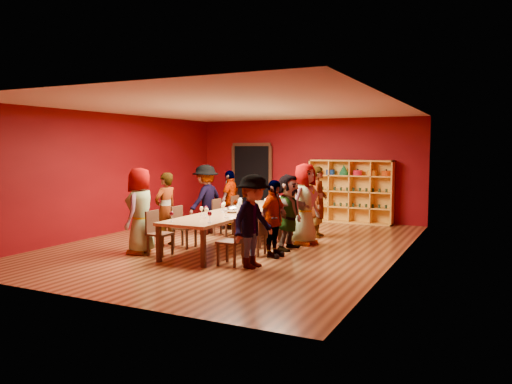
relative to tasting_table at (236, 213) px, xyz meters
The scene contains 46 objects.
room_shell 0.80m from the tasting_table, ahead, with size 7.10×9.10×3.04m.
tasting_table is the anchor object (origin of this frame).
doorway 4.80m from the tasting_table, 112.09° to the left, with size 1.40×0.17×2.30m.
shelving_unit 4.55m from the tasting_table, 72.08° to the left, with size 2.40×0.40×1.80m.
chair_person_left_0 1.91m from the tasting_table, 118.55° to the right, with size 0.42×0.42×0.89m.
person_left_0 2.13m from the tasting_table, 128.18° to the right, with size 0.85×0.46×1.74m, color #15183A.
chair_person_left_1 1.24m from the tasting_table, 138.09° to the right, with size 0.42×0.42×0.89m.
person_left_1 1.55m from the tasting_table, 148.17° to the right, with size 0.59×0.43×1.61m, color #4B4A4F.
chair_person_left_3 1.27m from the tasting_table, 136.31° to the left, with size 0.42×0.42×0.89m.
person_left_3 1.60m from the tasting_table, 146.88° to the left, with size 1.11×0.46×1.73m, color tan.
chair_person_left_4 2.04m from the tasting_table, 116.61° to the left, with size 0.42×0.42×0.89m.
person_left_4 2.16m from the tasting_table, 122.51° to the left, with size 0.91×0.41×1.55m, color #5F85C3.
chair_person_right_0 2.00m from the tasting_table, 62.85° to the right, with size 0.42×0.42×0.89m.
person_right_0 2.20m from the tasting_table, 54.00° to the right, with size 1.08×0.45×1.67m, color silver.
chair_person_right_1 1.24m from the tasting_table, 41.90° to the right, with size 0.42×0.42×0.89m.
person_right_1 1.50m from the tasting_table, 33.01° to the right, with size 0.89×0.40×1.52m, color silver.
chair_person_right_2 0.93m from the tasting_table, ahead, with size 0.42×0.42×0.89m.
person_right_2 1.25m from the tasting_table, ahead, with size 1.48×0.43×1.60m, color #131935.
chair_person_right_3 1.15m from the tasting_table, 36.80° to the left, with size 0.42×0.42×0.89m.
person_right_3 1.52m from the tasting_table, 26.79° to the left, with size 0.88×0.48×1.80m, color #48494D.
chair_person_right_4 1.92m from the tasting_table, 61.52° to the left, with size 0.42×0.42×0.89m.
person_right_4 2.15m from the tasting_table, 51.64° to the left, with size 0.62×0.45×1.71m, color beige.
wine_glass_0 1.02m from the tasting_table, 107.79° to the right, with size 0.07×0.07×0.19m.
wine_glass_1 1.09m from the tasting_table, 73.22° to the right, with size 0.07×0.07×0.18m.
wine_glass_2 2.02m from the tasting_table, 99.31° to the right, with size 0.08×0.08×0.20m.
wine_glass_3 0.37m from the tasting_table, 29.93° to the right, with size 0.08×0.08×0.20m.
wine_glass_4 0.38m from the tasting_table, 156.42° to the right, with size 0.07×0.07×0.18m.
wine_glass_5 0.97m from the tasting_table, 71.00° to the left, with size 0.09×0.09×0.22m.
wine_glass_6 1.34m from the tasting_table, 97.31° to the left, with size 0.08×0.08×0.19m.
wine_glass_7 0.88m from the tasting_table, 113.33° to the left, with size 0.07×0.07×0.19m.
wine_glass_8 1.24m from the tasting_table, 90.95° to the right, with size 0.08×0.08×0.20m.
wine_glass_9 1.80m from the tasting_table, 78.02° to the right, with size 0.09×0.09×0.22m.
wine_glass_10 0.41m from the tasting_table, ahead, with size 0.08×0.08×0.20m.
wine_glass_11 1.84m from the tasting_table, 81.61° to the left, with size 0.08×0.08×0.19m.
wine_glass_12 0.87m from the tasting_table, 110.63° to the right, with size 0.07×0.07×0.18m.
wine_glass_13 0.99m from the tasting_table, 112.39° to the left, with size 0.08×0.08×0.19m.
wine_glass_14 0.37m from the tasting_table, behind, with size 0.07×0.07×0.19m.
wine_glass_15 1.84m from the tasting_table, 78.00° to the left, with size 0.08×0.08×0.19m.
wine_glass_16 0.35m from the tasting_table, 63.38° to the left, with size 0.07×0.07×0.18m.
wine_glass_17 1.65m from the tasting_table, 102.62° to the left, with size 0.08×0.08×0.20m.
wine_glass_18 1.09m from the tasting_table, 73.23° to the left, with size 0.08×0.08×0.21m.
wine_glass_19 0.47m from the tasting_table, 104.41° to the right, with size 0.09×0.09×0.21m.
spittoon_bowl 0.32m from the tasting_table, 79.20° to the right, with size 0.30×0.30×0.16m, color silver.
carafe_a 0.45m from the tasting_table, 106.89° to the left, with size 0.09×0.09×0.23m.
carafe_b 0.49m from the tasting_table, 55.25° to the right, with size 0.12×0.12×0.25m.
wine_bottle 1.63m from the tasting_table, 80.66° to the left, with size 0.07×0.07×0.28m.
Camera 1 is at (5.18, -9.65, 2.13)m, focal length 35.00 mm.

